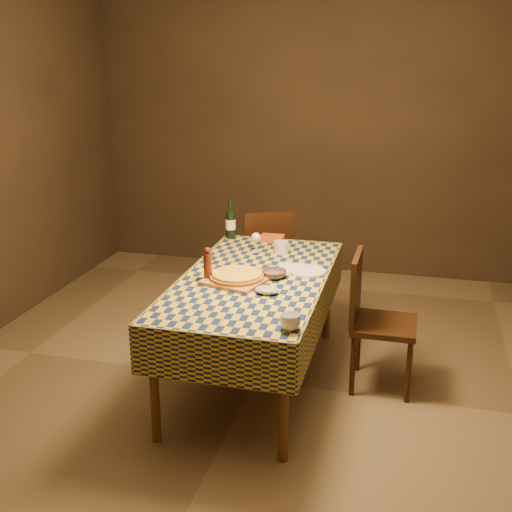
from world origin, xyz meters
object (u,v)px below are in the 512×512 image
Objects in this scene: bowl at (274,274)px; chair_right at (372,314)px; pizza at (237,276)px; cutting_board at (237,280)px; wine_bottle at (231,223)px; dining_table at (254,288)px; white_plate at (308,272)px; chair_far at (267,255)px.

chair_right is at bearing 12.55° from bowl.
bowl is (0.22, 0.13, -0.01)m from pizza.
cutting_board is 1.01m from wine_bottle.
pizza is at bearing 0.00° from cutting_board.
wine_bottle is at bearing 108.64° from pizza.
dining_table is 11.40× the size of bowl.
cutting_board reaches higher than white_plate.
bowl is 1.27m from chair_far.
chair_far is (-0.11, 1.32, -0.26)m from cutting_board.
cutting_board is 0.25m from bowl.
dining_table is 0.18m from pizza.
dining_table is at bearing -171.84° from bowl.
chair_right is at bearing -47.24° from chair_far.
cutting_board is at bearing -71.36° from wine_bottle.
bowl reaches higher than dining_table.
wine_bottle reaches higher than white_plate.
cutting_board is 0.51m from white_plate.
chair_far reaches higher than bowl.
pizza is 0.95m from chair_right.
wine_bottle is (-0.54, 0.83, 0.09)m from bowl.
chair_far is (-0.53, 1.04, -0.25)m from white_plate.
bowl is at bearing 8.16° from dining_table.
dining_table is 0.96m from wine_bottle.
chair_right reaches higher than dining_table.
dining_table is 7.77× the size of white_plate.
wine_bottle reaches higher than chair_right.
bowl is 0.71m from chair_right.
pizza is at bearing -146.11° from white_plate.
cutting_board is (-0.09, -0.11, 0.09)m from dining_table.
wine_bottle reaches higher than cutting_board.
chair_right is (1.18, -0.69, -0.36)m from wine_bottle.
white_plate is (0.33, 0.18, 0.08)m from dining_table.
wine_bottle is 0.33× the size of chair_far.
dining_table is at bearing 50.16° from cutting_board.
dining_table is 0.38m from white_plate.
white_plate is at bearing 27.94° from dining_table.
pizza is at bearing -85.10° from chair_far.
pizza is 0.50× the size of chair_right.
pizza is at bearing -129.84° from dining_table.
bowl is at bearing 29.67° from cutting_board.
chair_right is at bearing 17.30° from pizza.
chair_right is (0.64, 0.14, -0.27)m from bowl.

